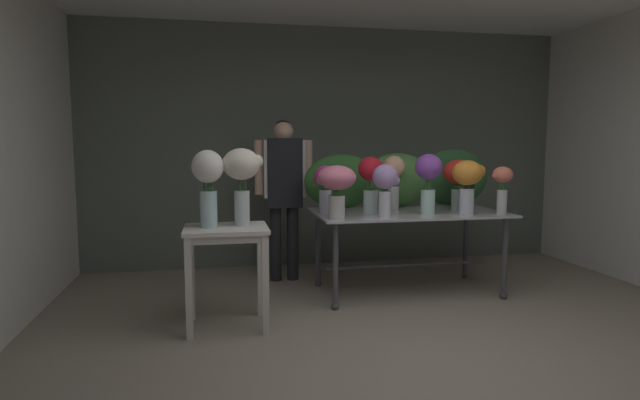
# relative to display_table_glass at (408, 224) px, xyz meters

# --- Properties ---
(ground_plane) EXTENTS (7.46, 7.46, 0.00)m
(ground_plane) POSITION_rel_display_table_glass_xyz_m (-0.45, -0.20, -0.67)
(ground_plane) COLOR gray
(wall_back) EXTENTS (5.74, 0.12, 2.75)m
(wall_back) POSITION_rel_display_table_glass_xyz_m (-0.45, 1.42, 0.71)
(wall_back) COLOR slate
(wall_back) RESTS_ON ground
(wall_left) EXTENTS (0.12, 3.36, 2.75)m
(wall_left) POSITION_rel_display_table_glass_xyz_m (-3.32, -0.20, 0.71)
(wall_left) COLOR silver
(wall_left) RESTS_ON ground
(display_table_glass) EXTENTS (1.79, 0.96, 0.79)m
(display_table_glass) POSITION_rel_display_table_glass_xyz_m (0.00, 0.00, 0.00)
(display_table_glass) COLOR silver
(display_table_glass) RESTS_ON ground
(side_table_white) EXTENTS (0.63, 0.52, 0.79)m
(side_table_white) POSITION_rel_display_table_glass_xyz_m (-1.71, -0.62, -0.00)
(side_table_white) COLOR silver
(side_table_white) RESTS_ON ground
(florist) EXTENTS (0.60, 0.24, 1.66)m
(florist) POSITION_rel_display_table_glass_xyz_m (-1.09, 0.68, 0.36)
(florist) COLOR #232328
(florist) RESTS_ON ground
(foliage_backdrop) EXTENTS (1.93, 0.29, 0.58)m
(foliage_backdrop) POSITION_rel_display_table_glass_xyz_m (0.04, 0.36, 0.39)
(foliage_backdrop) COLOR #2D6028
(foliage_backdrop) RESTS_ON display_table_glass
(vase_crimson_tulips) EXTENTS (0.24, 0.24, 0.52)m
(vase_crimson_tulips) POSITION_rel_display_table_glass_xyz_m (-0.38, -0.02, 0.43)
(vase_crimson_tulips) COLOR silver
(vase_crimson_tulips) RESTS_ON display_table_glass
(vase_scarlet_anemones) EXTENTS (0.29, 0.29, 0.49)m
(vase_scarlet_anemones) POSITION_rel_display_table_glass_xyz_m (0.50, 0.01, 0.43)
(vase_scarlet_anemones) COLOR silver
(vase_scarlet_anemones) RESTS_ON display_table_glass
(vase_violet_peonies) EXTENTS (0.24, 0.24, 0.55)m
(vase_violet_peonies) POSITION_rel_display_table_glass_xyz_m (0.11, -0.19, 0.46)
(vase_violet_peonies) COLOR silver
(vase_violet_peonies) RESTS_ON display_table_glass
(vase_lilac_roses) EXTENTS (0.25, 0.22, 0.46)m
(vase_lilac_roses) POSITION_rel_display_table_glass_xyz_m (-0.32, -0.28, 0.41)
(vase_lilac_roses) COLOR silver
(vase_lilac_roses) RESTS_ON display_table_glass
(vase_magenta_stock) EXTENTS (0.20, 0.20, 0.44)m
(vase_magenta_stock) POSITION_rel_display_table_glass_xyz_m (-0.80, 0.04, 0.38)
(vase_magenta_stock) COLOR silver
(vase_magenta_stock) RESTS_ON display_table_glass
(vase_sunset_snapdragons) EXTENTS (0.31, 0.27, 0.49)m
(vase_sunset_snapdragons) POSITION_rel_display_table_glass_xyz_m (0.45, -0.30, 0.43)
(vase_sunset_snapdragons) COLOR silver
(vase_sunset_snapdragons) RESTS_ON display_table_glass
(vase_coral_freesia) EXTENTS (0.20, 0.18, 0.43)m
(vase_coral_freesia) POSITION_rel_display_table_glass_xyz_m (0.78, -0.31, 0.39)
(vase_coral_freesia) COLOR silver
(vase_coral_freesia) RESTS_ON display_table_glass
(vase_peach_carnations) EXTENTS (0.25, 0.21, 0.52)m
(vase_peach_carnations) POSITION_rel_display_table_glass_xyz_m (-0.09, 0.19, 0.45)
(vase_peach_carnations) COLOR silver
(vase_peach_carnations) RESTS_ON display_table_glass
(vase_rosy_ranunculus) EXTENTS (0.33, 0.33, 0.46)m
(vase_rosy_ranunculus) POSITION_rel_display_table_glass_xyz_m (-0.78, -0.35, 0.42)
(vase_rosy_ranunculus) COLOR silver
(vase_rosy_ranunculus) RESTS_ON display_table_glass
(vase_white_roses_tall) EXTENTS (0.24, 0.24, 0.59)m
(vase_white_roses_tall) POSITION_rel_display_table_glass_xyz_m (-1.84, -0.62, 0.48)
(vase_white_roses_tall) COLOR silver
(vase_white_roses_tall) RESTS_ON side_table_white
(vase_cream_lisianthus_tall) EXTENTS (0.32, 0.29, 0.60)m
(vase_cream_lisianthus_tall) POSITION_rel_display_table_glass_xyz_m (-1.58, -0.57, 0.53)
(vase_cream_lisianthus_tall) COLOR silver
(vase_cream_lisianthus_tall) RESTS_ON side_table_white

